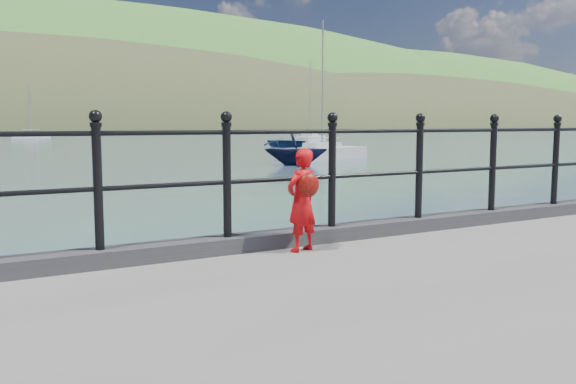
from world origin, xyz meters
TOP-DOWN VIEW (x-y plane):
  - ground at (0.00, 0.00)m, footprint 600.00×600.00m
  - kerb at (0.00, -0.15)m, footprint 60.00×0.30m
  - railing at (0.00, -0.15)m, footprint 18.11×0.11m
  - far_shore at (38.34, 239.41)m, footprint 830.00×200.00m
  - child at (0.04, -0.47)m, footprint 0.42×0.35m
  - launch_blue at (24.94, 43.14)m, footprint 4.20×5.23m
  - launch_navy at (13.41, 22.24)m, footprint 4.18×4.01m
  - sailboat_far at (34.86, 55.33)m, footprint 6.38×5.77m
  - sailboat_near at (17.75, 26.40)m, footprint 6.51×2.84m
  - sailboat_deep at (8.52, 87.79)m, footprint 5.31×2.55m

SIDE VIEW (x-z plane):
  - far_shore at x=38.34m, z-range -100.57..55.43m
  - ground at x=0.00m, z-range 0.00..0.00m
  - sailboat_near at x=17.75m, z-range -3.99..4.67m
  - sailboat_deep at x=8.52m, z-range -3.51..4.20m
  - sailboat_far at x=34.86m, z-range -4.46..5.15m
  - launch_blue at x=24.94m, z-range 0.00..0.96m
  - launch_navy at x=13.41m, z-range 0.00..1.70m
  - kerb at x=0.00m, z-range 1.00..1.15m
  - child at x=0.04m, z-range 1.01..2.00m
  - railing at x=0.00m, z-range 1.23..2.42m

